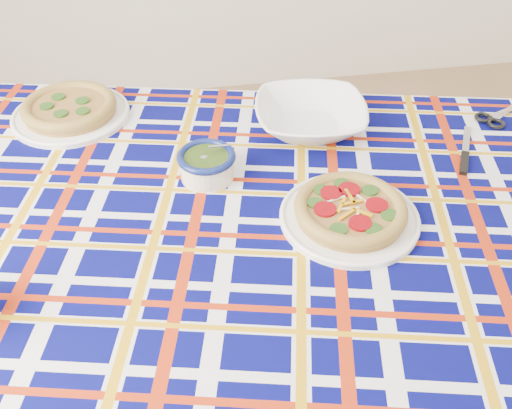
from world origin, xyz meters
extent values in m
plane|color=#926E4B|center=(0.00, 0.00, 0.00)|extent=(4.00, 4.00, 0.00)
cube|color=brown|center=(-0.39, 0.08, 0.72)|extent=(1.77, 1.33, 0.04)
cylinder|color=brown|center=(-1.00, 0.68, 0.35)|extent=(0.06, 0.06, 0.70)
cylinder|color=brown|center=(0.42, 0.34, 0.35)|extent=(0.06, 0.06, 0.70)
imported|color=white|center=(-0.22, 0.37, 0.78)|extent=(0.31, 0.31, 0.07)
camera|label=1|loc=(-0.57, -0.82, 1.53)|focal=40.00mm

